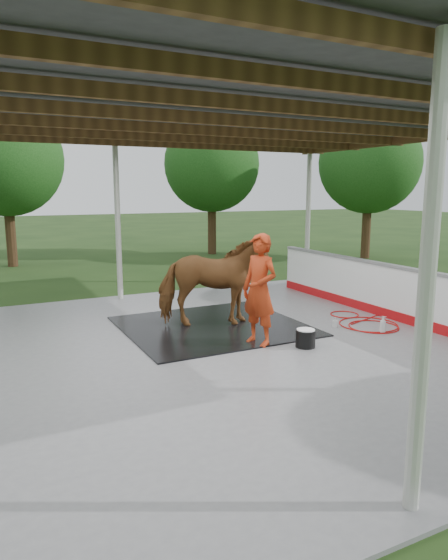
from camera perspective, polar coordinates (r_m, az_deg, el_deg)
name	(u,v)px	position (r m, az deg, el deg)	size (l,w,h in m)	color
ground	(195,354)	(8.55, -3.39, -8.44)	(100.00, 100.00, 0.00)	#1E3814
concrete_slab	(195,353)	(8.54, -3.39, -8.28)	(12.00, 10.00, 0.05)	slate
pavilion_structure	(192,110)	(8.19, -3.70, 18.87)	(12.60, 10.60, 4.05)	beige
dasher_board	(397,295)	(10.98, 19.21, -1.58)	(0.16, 8.00, 1.15)	#B00E12
tree_belt	(188,129)	(9.10, -4.18, 16.86)	(28.00, 28.00, 5.80)	#382314
rubber_mat	(213,326)	(9.98, -1.26, -5.28)	(3.44, 3.23, 0.03)	black
horse	(213,281)	(9.78, -1.29, -0.15)	(0.96, 2.12, 1.79)	brown
handler	(260,290)	(8.67, 4.09, -1.13)	(0.71, 0.47, 1.96)	#B13112
wash_bucket	(306,338)	(8.80, 9.30, -6.55)	(0.34, 0.34, 0.32)	black
soap_bottle_a	(383,324)	(10.00, 17.70, -4.86)	(0.12, 0.13, 0.32)	silver
soap_bottle_b	(335,322)	(10.15, 12.57, -4.75)	(0.09, 0.09, 0.21)	#338CD8
hose_coil	(367,324)	(10.57, 15.99, -4.81)	(1.63, 1.83, 0.02)	red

